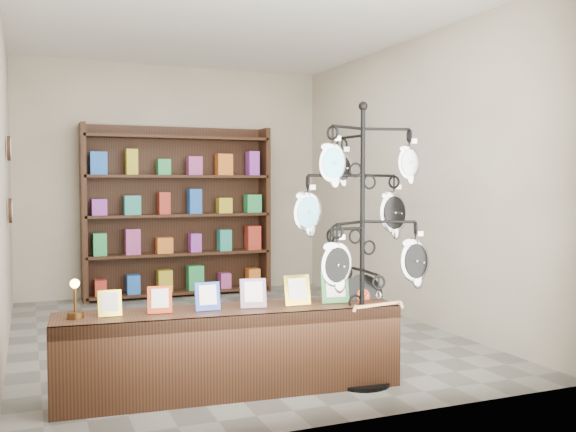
% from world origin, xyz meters
% --- Properties ---
extents(ground, '(5.00, 5.00, 0.00)m').
position_xyz_m(ground, '(0.00, 0.00, 0.00)').
color(ground, slate).
rests_on(ground, ground).
extents(room_envelope, '(5.00, 5.00, 5.00)m').
position_xyz_m(room_envelope, '(0.00, 0.00, 1.85)').
color(room_envelope, beige).
rests_on(room_envelope, ground).
extents(display_tree, '(1.05, 0.92, 2.05)m').
position_xyz_m(display_tree, '(0.43, -1.87, 1.19)').
color(display_tree, black).
rests_on(display_tree, ground).
extents(front_shelf, '(2.42, 0.69, 0.85)m').
position_xyz_m(front_shelf, '(-0.51, -1.67, 0.30)').
color(front_shelf, black).
rests_on(front_shelf, ground).
extents(back_shelving, '(2.42, 0.36, 2.20)m').
position_xyz_m(back_shelving, '(0.00, 2.30, 1.03)').
color(back_shelving, black).
rests_on(back_shelving, ground).
extents(wall_clocks, '(0.03, 0.24, 0.84)m').
position_xyz_m(wall_clocks, '(-1.97, 0.80, 1.50)').
color(wall_clocks, black).
rests_on(wall_clocks, ground).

